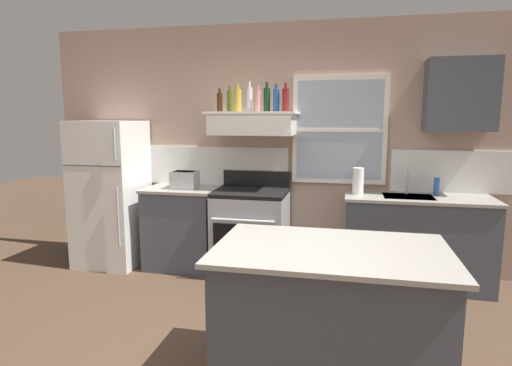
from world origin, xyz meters
TOP-DOWN VIEW (x-y plane):
  - back_wall at (0.03, 2.23)m, footprint 5.40×0.11m
  - refrigerator at (-1.90, 1.84)m, footprint 0.70×0.72m
  - counter_left_of_stove at (-1.05, 1.90)m, footprint 0.79×0.63m
  - toaster at (-1.00, 1.86)m, footprint 0.30×0.20m
  - stove_range at (-0.25, 1.86)m, footprint 0.76×0.69m
  - range_hood_shelf at (-0.25, 1.96)m, footprint 0.96×0.52m
  - bottle_brown_stout at (-0.62, 1.96)m, footprint 0.06×0.06m
  - bottle_olive_oil_square at (-0.51, 1.99)m, footprint 0.06×0.06m
  - bottle_champagne_gold_foil at (-0.41, 1.91)m, footprint 0.08×0.08m
  - bottle_clear_tall at (-0.30, 2.02)m, footprint 0.06×0.06m
  - bottle_rose_pink at (-0.20, 1.97)m, footprint 0.07×0.07m
  - bottle_dark_green_wine at (-0.10, 1.98)m, footprint 0.07×0.07m
  - bottle_blue_liqueur at (0.00, 1.96)m, footprint 0.07×0.07m
  - bottle_red_label_wine at (0.10, 1.94)m, footprint 0.07×0.07m
  - counter_right_with_sink at (1.45, 1.90)m, footprint 1.43×0.63m
  - sink_faucet at (1.35, 2.00)m, footprint 0.03×0.17m
  - paper_towel_roll at (0.86, 1.90)m, footprint 0.11×0.11m
  - dish_soap_bottle at (1.63, 2.00)m, footprint 0.06×0.06m
  - kitchen_island at (0.67, 0.01)m, footprint 1.40×0.90m
  - upper_cabinet_right at (1.80, 2.04)m, footprint 0.64×0.32m

SIDE VIEW (x-z plane):
  - counter_left_of_stove at x=-1.05m, z-range 0.00..0.91m
  - counter_right_with_sink at x=1.45m, z-range 0.00..0.91m
  - kitchen_island at x=0.67m, z-range 0.00..0.91m
  - stove_range at x=-0.25m, z-range -0.08..1.01m
  - refrigerator at x=-1.90m, z-range 0.00..1.65m
  - dish_soap_bottle at x=1.63m, z-range 0.91..1.09m
  - toaster at x=-1.00m, z-range 0.91..1.10m
  - paper_towel_roll at x=0.86m, z-range 0.91..1.18m
  - sink_faucet at x=1.35m, z-range 0.94..1.22m
  - back_wall at x=0.03m, z-range 0.00..2.70m
  - range_hood_shelf at x=-0.25m, z-range 1.50..1.75m
  - bottle_brown_stout at x=-0.62m, z-range 1.73..1.97m
  - bottle_rose_pink at x=-0.20m, z-range 1.72..1.99m
  - bottle_olive_oil_square at x=-0.51m, z-range 1.72..2.00m
  - bottle_blue_liqueur at x=0.00m, z-range 1.72..2.01m
  - bottle_champagne_gold_foil at x=-0.41m, z-range 1.72..2.01m
  - bottle_red_label_wine at x=0.10m, z-range 1.72..2.01m
  - bottle_dark_green_wine at x=-0.10m, z-range 1.72..2.03m
  - bottle_clear_tall at x=-0.30m, z-range 1.72..2.04m
  - upper_cabinet_right at x=1.80m, z-range 1.55..2.25m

